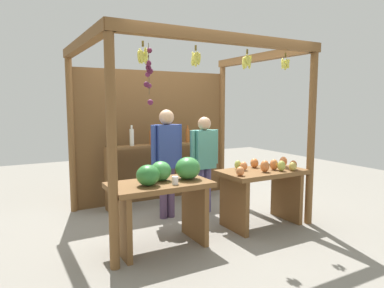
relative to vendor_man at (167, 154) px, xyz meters
name	(u,v)px	position (x,y,z in m)	size (l,w,h in m)	color
ground_plane	(185,217)	(0.24, -0.09, -0.94)	(12.00, 12.00, 0.00)	gray
market_stall	(170,117)	(0.24, 0.38, 0.51)	(2.87, 2.27, 2.45)	brown
fruit_counter_left	(163,191)	(-0.47, -0.91, -0.28)	(1.16, 0.64, 1.03)	brown
fruit_counter_right	(262,184)	(1.01, -0.91, -0.37)	(1.16, 0.64, 0.92)	brown
bottle_shelf_unit	(160,157)	(0.22, 0.71, -0.16)	(1.84, 0.22, 1.33)	brown
vendor_man	(167,154)	(0.00, 0.00, 0.00)	(0.48, 0.21, 1.58)	#503B5C
vendor_woman	(204,156)	(0.60, -0.04, -0.08)	(0.48, 0.20, 1.46)	#4E4577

